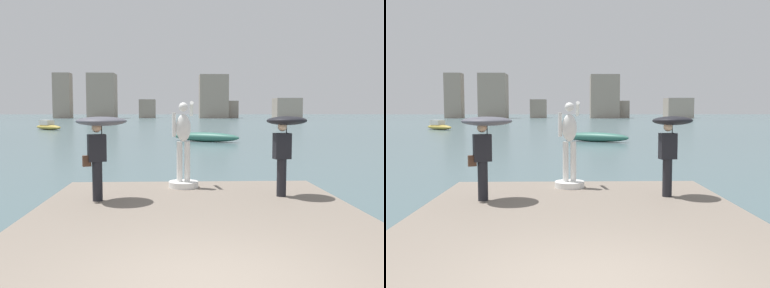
{
  "view_description": "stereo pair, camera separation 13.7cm",
  "coord_description": "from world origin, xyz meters",
  "views": [
    {
      "loc": [
        -0.42,
        -4.59,
        2.41
      ],
      "look_at": [
        0.0,
        6.04,
        1.55
      ],
      "focal_mm": 39.3,
      "sensor_mm": 36.0,
      "label": 1
    },
    {
      "loc": [
        -0.28,
        -4.6,
        2.41
      ],
      "look_at": [
        0.0,
        6.04,
        1.55
      ],
      "focal_mm": 39.3,
      "sensor_mm": 36.0,
      "label": 2
    }
  ],
  "objects": [
    {
      "name": "pier",
      "position": [
        0.0,
        2.07,
        0.2
      ],
      "size": [
        6.62,
        10.13,
        0.4
      ],
      "primitive_type": "cube",
      "color": "slate",
      "rests_on": "ground"
    },
    {
      "name": "onlooker_left",
      "position": [
        -2.09,
        4.73,
        1.91
      ],
      "size": [
        1.45,
        1.45,
        1.87
      ],
      "color": "black",
      "rests_on": "pier"
    },
    {
      "name": "onlooker_right",
      "position": [
        2.12,
        5.05,
        1.85
      ],
      "size": [
        1.05,
        1.06,
        1.88
      ],
      "color": "black",
      "rests_on": "pier"
    },
    {
      "name": "ground_plane",
      "position": [
        0.0,
        40.0,
        0.0
      ],
      "size": [
        400.0,
        400.0,
        0.0
      ],
      "primitive_type": "plane",
      "color": "#4C666B"
    },
    {
      "name": "statue_white_figure",
      "position": [
        -0.22,
        6.25,
        1.25
      ],
      "size": [
        0.77,
        0.95,
        2.24
      ],
      "color": "white",
      "rests_on": "pier"
    },
    {
      "name": "boat_near",
      "position": [
        1.89,
        27.42,
        0.35
      ],
      "size": [
        5.25,
        3.52,
        0.71
      ],
      "color": "#336B5B",
      "rests_on": "ground"
    },
    {
      "name": "boat_mid",
      "position": [
        -16.18,
        47.87,
        0.44
      ],
      "size": [
        4.66,
        4.5,
        1.19
      ],
      "color": "#B2993D",
      "rests_on": "ground"
    },
    {
      "name": "distant_skyline",
      "position": [
        -3.05,
        122.83,
        5.56
      ],
      "size": [
        74.14,
        12.12,
        13.45
      ],
      "color": "gray",
      "rests_on": "ground"
    }
  ]
}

